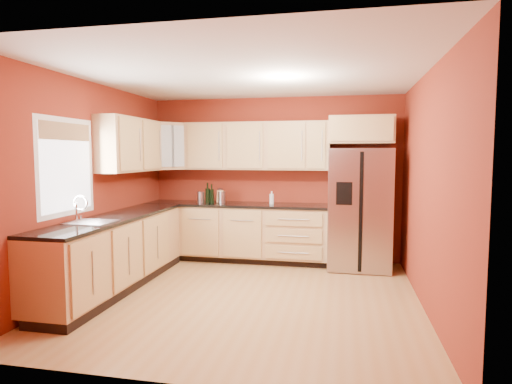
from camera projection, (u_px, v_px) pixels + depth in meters
floor at (246, 297)px, 5.09m from camera, size 4.00×4.00×0.00m
ceiling at (246, 74)px, 4.86m from camera, size 4.00×4.00×0.00m
wall_back at (274, 179)px, 6.93m from camera, size 4.00×0.04×2.60m
wall_front at (183, 210)px, 3.02m from camera, size 4.00×0.04×2.60m
wall_left at (91, 186)px, 5.38m from camera, size 0.04×4.00×2.60m
wall_right at (428, 191)px, 4.57m from camera, size 0.04×4.00×2.60m
base_cabinets_back at (236, 233)px, 6.82m from camera, size 2.90×0.60×0.88m
base_cabinets_left at (115, 254)px, 5.39m from camera, size 0.60×2.80×0.88m
countertop_back at (236, 205)px, 6.77m from camera, size 2.90×0.62×0.04m
countertop_left at (115, 218)px, 5.35m from camera, size 0.62×2.80×0.04m
upper_cabinets_back at (256, 146)px, 6.77m from camera, size 2.30×0.33×0.75m
upper_cabinets_left at (130, 145)px, 6.00m from camera, size 0.33×1.35×0.75m
corner_upper_cabinet at (168, 146)px, 6.89m from camera, size 0.67×0.67×0.75m
over_fridge_cabinet at (361, 130)px, 6.30m from camera, size 0.92×0.60×0.40m
refrigerator at (359, 209)px, 6.33m from camera, size 0.90×0.75×1.78m
window at (67, 167)px, 4.86m from camera, size 0.03×0.90×1.00m
sink_faucet at (91, 209)px, 4.85m from camera, size 0.50×0.42×0.30m
canister_left at (201, 197)px, 6.81m from camera, size 0.13×0.13×0.18m
canister_right at (222, 197)px, 6.79m from camera, size 0.13×0.13×0.19m
wine_bottle_a at (212, 194)px, 6.79m from camera, size 0.09×0.09×0.31m
wine_bottle_b at (208, 193)px, 6.80m from camera, size 0.07×0.07×0.32m
knife_block at (221, 197)px, 6.85m from camera, size 0.10×0.09×0.19m
soap_dispenser at (272, 198)px, 6.64m from camera, size 0.09×0.09×0.20m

